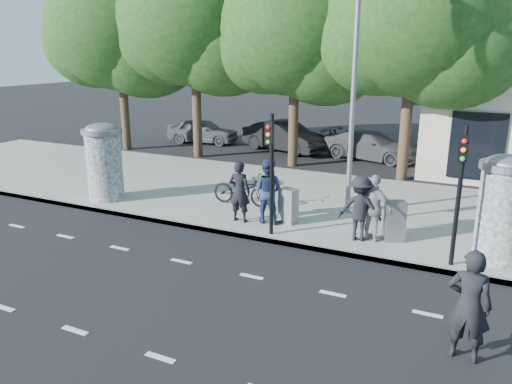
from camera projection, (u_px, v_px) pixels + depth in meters
The scene contains 26 objects.
ground at pixel (223, 303), 10.62m from camera, with size 120.00×120.00×0.00m, color black.
sidewalk at pixel (331, 204), 17.08m from camera, with size 40.00×8.00×0.15m, color gray.
curb at pixel (287, 243), 13.67m from camera, with size 40.00×0.10×0.16m, color slate.
lane_dash_near at pixel (160, 358), 8.72m from camera, with size 32.00×0.12×0.01m, color silver.
lane_dash_far at pixel (252, 276), 11.83m from camera, with size 32.00×0.12×0.01m, color silver.
ad_column_left at pixel (104, 160), 17.11m from camera, with size 1.36×1.36×2.65m.
ad_column_right at pixel (504, 206), 12.08m from camera, with size 1.36×1.36×2.65m.
traffic_pole_near at pixel (271, 163), 13.54m from camera, with size 0.22×0.31×3.40m.
traffic_pole_far at pixel (460, 182), 11.52m from camera, with size 0.22×0.31×3.40m.
street_lamp at pixel (354, 63), 14.70m from camera, with size 0.25×0.93×8.00m.
tree_far_left at pixel (119, 29), 25.18m from camera, with size 7.20×7.20×9.26m.
tree_mid_left at pixel (194, 20), 23.20m from camera, with size 7.20×7.20×9.57m.
tree_near_left at pixel (295, 28), 21.40m from camera, with size 6.80×6.80×8.97m.
tree_center at pixel (415, 18), 18.88m from camera, with size 7.00×7.00×9.30m.
ped_a at pixel (97, 171), 17.46m from camera, with size 0.92×0.60×1.87m, color black.
ped_b at pixel (240, 192), 14.95m from camera, with size 0.68×0.45×1.87m, color black.
ped_c at pixel (267, 191), 14.87m from camera, with size 0.95×0.74×1.96m, color navy.
ped_d at pixel (360, 208), 13.49m from camera, with size 1.17×0.67×1.80m, color black.
ped_e at pixel (374, 208), 13.43m from camera, with size 1.08×0.61×1.84m, color #98979A.
man_road at pixel (469, 305), 8.45m from camera, with size 0.74×0.49×2.03m, color black.
bicycle at pixel (242, 189), 16.64m from camera, with size 2.06×0.72×1.08m, color black.
cabinet_left at pixel (288, 206), 14.92m from camera, with size 0.51×0.37×1.06m, color gray.
cabinet_right at pixel (395, 221), 13.53m from camera, with size 0.53×0.39×1.11m, color slate.
car_left at pixel (203, 131), 28.50m from camera, with size 4.05×1.63×1.38m, color #55595C.
car_mid at pixel (284, 136), 26.17m from camera, with size 4.75×1.66×1.56m, color black.
car_right at pixel (370, 145), 24.26m from camera, with size 4.72×1.92×1.37m, color #484B4E.
Camera 1 is at (4.82, -8.28, 5.20)m, focal length 35.00 mm.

